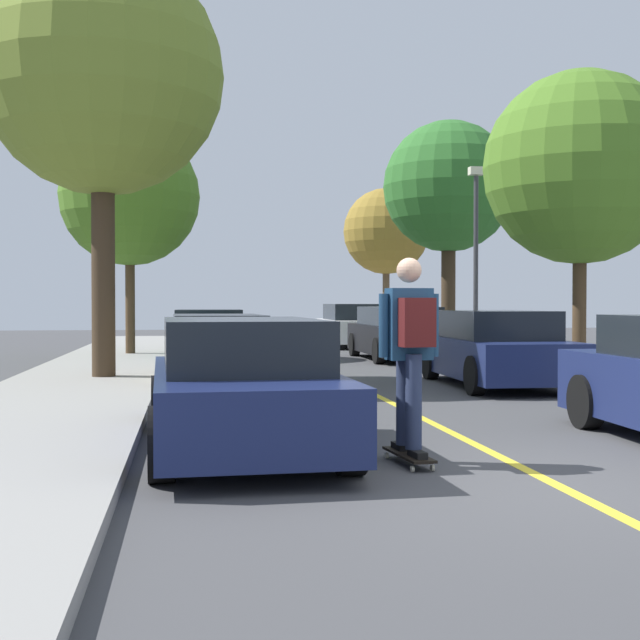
% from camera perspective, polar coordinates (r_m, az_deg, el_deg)
% --- Properties ---
extents(ground, '(80.00, 80.00, 0.00)m').
position_cam_1_polar(ground, '(7.44, 15.13, -10.42)').
color(ground, '#424244').
extents(center_line, '(0.12, 39.20, 0.01)m').
position_cam_1_polar(center_line, '(11.17, 6.73, -6.48)').
color(center_line, gold).
rests_on(center_line, ground).
extents(parked_car_left_nearest, '(1.94, 4.41, 1.33)m').
position_cam_1_polar(parked_car_left_nearest, '(8.66, -5.35, -4.39)').
color(parked_car_left_nearest, navy).
rests_on(parked_car_left_nearest, ground).
extents(parked_car_left_near, '(1.98, 4.20, 1.27)m').
position_cam_1_polar(parked_car_left_near, '(15.42, -6.86, -1.98)').
color(parked_car_left_near, '#BCAD89').
rests_on(parked_car_left_near, ground).
extents(parked_car_left_far, '(2.09, 4.24, 1.31)m').
position_cam_1_polar(parked_car_left_far, '(22.09, -7.45, -1.01)').
color(parked_car_left_far, '#196066').
rests_on(parked_car_left_far, ground).
extents(parked_car_right_near, '(1.99, 4.31, 1.34)m').
position_cam_1_polar(parked_car_right_near, '(15.42, 11.77, -1.95)').
color(parked_car_right_near, navy).
rests_on(parked_car_right_near, ground).
extents(parked_car_right_far, '(1.99, 4.51, 1.38)m').
position_cam_1_polar(parked_car_right_far, '(22.20, 5.33, -0.90)').
color(parked_car_right_far, black).
rests_on(parked_car_right_far, ground).
extents(parked_car_right_farthest, '(1.98, 4.39, 1.44)m').
position_cam_1_polar(parked_car_right_farthest, '(28.42, 2.19, -0.39)').
color(parked_car_right_farthest, white).
rests_on(parked_car_right_farthest, ground).
extents(street_tree_left_nearest, '(4.41, 4.41, 7.72)m').
position_cam_1_polar(street_tree_left_nearest, '(16.49, -14.45, 15.67)').
color(street_tree_left_nearest, '#3D2D1E').
rests_on(street_tree_left_nearest, sidewalk_left).
extents(street_tree_left_near, '(3.69, 3.69, 6.01)m').
position_cam_1_polar(street_tree_left_near, '(23.19, -12.69, 8.12)').
color(street_tree_left_near, '#4C3823').
rests_on(street_tree_left_near, sidewalk_left).
extents(street_tree_right_nearest, '(3.73, 3.73, 5.82)m').
position_cam_1_polar(street_tree_right_nearest, '(17.35, 17.11, 9.73)').
color(street_tree_right_nearest, '#4C3823').
rests_on(street_tree_right_nearest, sidewalk_right).
extents(street_tree_right_near, '(3.81, 3.81, 6.63)m').
position_cam_1_polar(street_tree_right_near, '(25.21, 8.65, 8.80)').
color(street_tree_right_near, '#3D2D1E').
rests_on(street_tree_right_near, sidewalk_right).
extents(street_tree_right_far, '(3.29, 3.29, 5.72)m').
position_cam_1_polar(street_tree_right_far, '(32.73, 4.47, 5.95)').
color(street_tree_right_far, brown).
rests_on(street_tree_right_far, sidewalk_right).
extents(streetlamp, '(0.36, 0.24, 4.76)m').
position_cam_1_polar(streetlamp, '(21.80, 10.45, 4.91)').
color(streetlamp, '#38383D').
rests_on(streetlamp, sidewalk_right).
extents(skateboard, '(0.31, 0.86, 0.10)m').
position_cam_1_polar(skateboard, '(7.93, 5.99, -9.03)').
color(skateboard, black).
rests_on(skateboard, ground).
extents(skateboarder, '(0.59, 0.71, 1.80)m').
position_cam_1_polar(skateboarder, '(7.78, 6.09, -1.51)').
color(skateboarder, black).
rests_on(skateboarder, skateboard).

